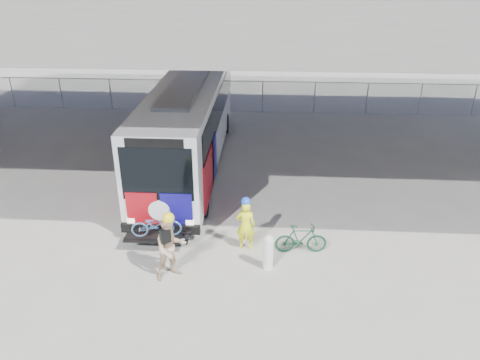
# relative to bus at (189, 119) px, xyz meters

# --- Properties ---
(ground) EXTENTS (160.00, 160.00, 0.00)m
(ground) POSITION_rel_bus_xyz_m (2.00, -4.15, -2.11)
(ground) COLOR #9E9991
(ground) RESTS_ON ground
(bus) EXTENTS (2.67, 12.94, 3.69)m
(bus) POSITION_rel_bus_xyz_m (0.00, 0.00, 0.00)
(bus) COLOR silver
(bus) RESTS_ON ground
(overpass) EXTENTS (40.00, 16.00, 7.95)m
(overpass) POSITION_rel_bus_xyz_m (2.00, -0.15, 4.43)
(overpass) COLOR #605E59
(overpass) RESTS_ON ground
(chainlink_fence) EXTENTS (30.00, 0.06, 30.00)m
(chainlink_fence) POSITION_rel_bus_xyz_m (2.00, 7.85, -0.69)
(chainlink_fence) COLOR gray
(chainlink_fence) RESTS_ON ground
(bollard) EXTENTS (0.30, 0.30, 1.13)m
(bollard) POSITION_rel_bus_xyz_m (3.46, -7.38, -1.51)
(bollard) COLOR silver
(bollard) RESTS_ON ground
(cyclist_hivis) EXTENTS (0.61, 0.40, 1.80)m
(cyclist_hivis) POSITION_rel_bus_xyz_m (2.75, -6.34, -1.24)
(cyclist_hivis) COLOR #F2FC1A
(cyclist_hivis) RESTS_ON ground
(cyclist_tan) EXTENTS (1.18, 1.12, 2.11)m
(cyclist_tan) POSITION_rel_bus_xyz_m (0.72, -7.93, -1.12)
(cyclist_tan) COLOR tan
(cyclist_tan) RESTS_ON ground
(bike_parked) EXTENTS (1.63, 0.57, 0.97)m
(bike_parked) POSITION_rel_bus_xyz_m (4.46, -6.49, -1.63)
(bike_parked) COLOR #16452C
(bike_parked) RESTS_ON ground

